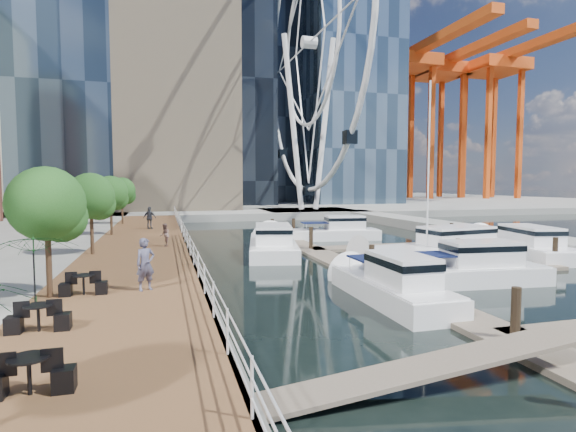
% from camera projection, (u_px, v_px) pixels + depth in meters
% --- Properties ---
extents(ground, '(520.00, 520.00, 0.00)m').
position_uv_depth(ground, '(396.00, 332.00, 15.12)').
color(ground, black).
rests_on(ground, ground).
extents(boardwalk, '(6.00, 60.00, 1.00)m').
position_uv_depth(boardwalk, '(138.00, 258.00, 27.08)').
color(boardwalk, brown).
rests_on(boardwalk, ground).
extents(seawall, '(0.25, 60.00, 1.00)m').
position_uv_depth(seawall, '(189.00, 256.00, 27.88)').
color(seawall, '#595954').
rests_on(seawall, ground).
extents(land_far, '(200.00, 114.00, 1.00)m').
position_uv_depth(land_far, '(194.00, 201.00, 113.06)').
color(land_far, gray).
rests_on(land_far, ground).
extents(breakwater, '(4.00, 60.00, 1.00)m').
position_uv_depth(breakwater, '(486.00, 234.00, 39.66)').
color(breakwater, gray).
rests_on(breakwater, ground).
extents(pier, '(14.00, 12.00, 1.00)m').
position_uv_depth(pier, '(309.00, 213.00, 68.79)').
color(pier, gray).
rests_on(pier, ground).
extents(railing, '(0.10, 60.00, 1.05)m').
position_uv_depth(railing, '(187.00, 240.00, 27.78)').
color(railing, white).
rests_on(railing, boardwalk).
extents(floating_docks, '(16.00, 34.00, 2.60)m').
position_uv_depth(floating_docks, '(432.00, 259.00, 26.80)').
color(floating_docks, '#6D6051').
rests_on(floating_docks, ground).
extents(ferris_wheel, '(5.80, 45.60, 47.80)m').
position_uv_depth(ferris_wheel, '(309.00, 43.00, 66.94)').
color(ferris_wheel, white).
rests_on(ferris_wheel, ground).
extents(port_cranes, '(40.00, 52.00, 38.00)m').
position_uv_depth(port_cranes, '(444.00, 129.00, 123.71)').
color(port_cranes, '#D84C14').
rests_on(port_cranes, ground).
extents(street_trees, '(2.60, 42.60, 4.60)m').
position_uv_depth(street_trees, '(91.00, 196.00, 25.20)').
color(street_trees, '#3F2B1C').
rests_on(street_trees, ground).
extents(cafe_tables, '(2.50, 13.70, 0.74)m').
position_uv_depth(cafe_tables, '(35.00, 342.00, 10.31)').
color(cafe_tables, black).
rests_on(cafe_tables, ground).
extents(yacht_foreground, '(9.55, 3.36, 2.15)m').
position_uv_depth(yacht_foreground, '(462.00, 284.00, 22.25)').
color(yacht_foreground, white).
rests_on(yacht_foreground, ground).
extents(pedestrian_near, '(0.85, 0.73, 1.97)m').
position_uv_depth(pedestrian_near, '(145.00, 264.00, 16.78)').
color(pedestrian_near, '#4A4A63').
rests_on(pedestrian_near, boardwalk).
extents(pedestrian_mid, '(0.56, 0.71, 1.47)m').
position_uv_depth(pedestrian_mid, '(165.00, 235.00, 28.54)').
color(pedestrian_mid, '#85635B').
rests_on(pedestrian_mid, boardwalk).
extents(pedestrian_far, '(1.25, 0.90, 1.96)m').
position_uv_depth(pedestrian_far, '(150.00, 218.00, 39.49)').
color(pedestrian_far, '#363944').
rests_on(pedestrian_far, boardwalk).
extents(moored_yachts, '(21.73, 36.32, 11.50)m').
position_uv_depth(moored_yachts, '(430.00, 261.00, 28.85)').
color(moored_yachts, white).
rests_on(moored_yachts, ground).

